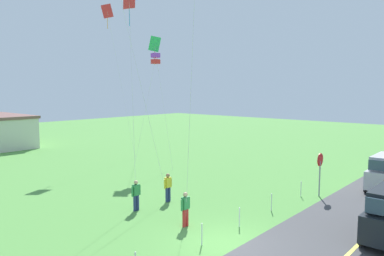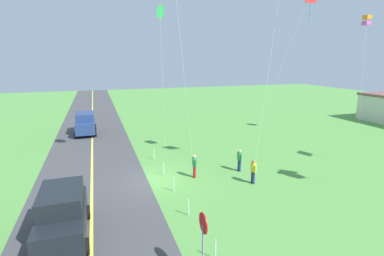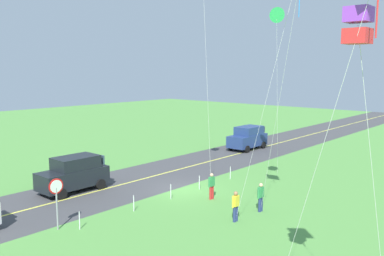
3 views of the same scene
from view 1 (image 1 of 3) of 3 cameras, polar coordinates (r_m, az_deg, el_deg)
The scene contains 13 objects.
ground_plane at distance 15.54m, azimuth 5.42°, elevation -17.81°, with size 120.00×120.00×0.10m, color #549342.
stop_sign at distance 22.59m, azimuth 19.36°, elevation -5.63°, with size 0.76×0.08×2.56m.
person_adult_near at distance 19.29m, azimuth -8.73°, elevation -10.19°, with size 0.58×0.22×1.60m.
person_adult_companion at distance 16.99m, azimuth -1.03°, elevation -12.37°, with size 0.58×0.22×1.60m.
person_child_watcher at distance 20.58m, azimuth -3.77°, elevation -9.10°, with size 0.58×0.22×1.60m.
kite_red_low at distance 22.81m, azimuth -9.77°, elevation 18.79°, with size 2.33×3.51×12.18m.
kite_green_far at distance 30.46m, azimuth -5.72°, elevation 10.71°, with size 2.09×1.01×9.20m.
kite_orange_near at distance 31.22m, azimuth -5.82°, elevation 12.57°, with size 1.28×3.55×10.71m.
kite_cyan_top at distance 35.98m, azimuth -13.02°, elevation 16.88°, with size 0.94×3.56×14.13m.
fence_post_1 at distance 15.22m, azimuth 1.55°, elevation -16.28°, with size 0.05×0.05×0.90m, color silver.
fence_post_2 at distance 17.22m, azimuth 7.42°, elevation -13.63°, with size 0.05×0.05×0.90m, color silver.
fence_post_3 at distance 19.59m, azimuth 12.31°, elevation -11.28°, with size 0.05×0.05×0.90m, color silver.
fence_post_4 at distance 22.57m, azimuth 16.65°, elevation -9.08°, with size 0.05×0.05×0.90m, color silver.
Camera 1 is at (-11.54, -8.32, 6.21)m, focal length 34.15 mm.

